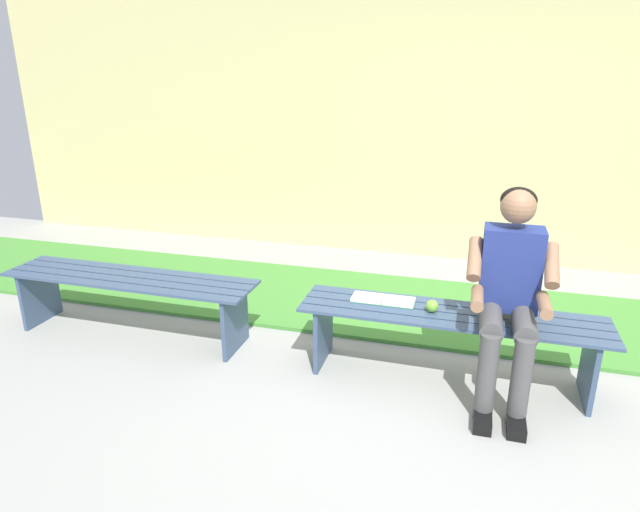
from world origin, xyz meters
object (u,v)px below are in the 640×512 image
(bench_near, at_px, (450,329))
(book_open, at_px, (383,300))
(person_seated, at_px, (510,289))
(apple, at_px, (432,306))
(bench_far, at_px, (130,290))

(bench_near, bearing_deg, book_open, -7.85)
(person_seated, distance_m, book_open, 0.81)
(apple, relative_size, book_open, 0.19)
(bench_far, relative_size, apple, 24.10)
(bench_near, bearing_deg, apple, 7.91)
(apple, height_order, book_open, apple)
(person_seated, xyz_separation_m, book_open, (0.76, -0.16, -0.23))
(apple, bearing_deg, book_open, -13.42)
(bench_near, distance_m, apple, 0.19)
(bench_far, distance_m, apple, 2.19)
(bench_near, xyz_separation_m, book_open, (0.44, -0.06, 0.12))
(person_seated, height_order, apple, person_seated)
(book_open, bearing_deg, bench_near, 172.66)
(person_seated, relative_size, book_open, 3.08)
(bench_near, height_order, person_seated, person_seated)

